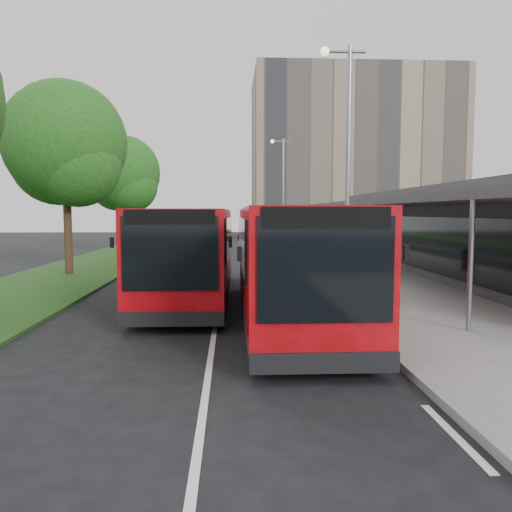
{
  "coord_description": "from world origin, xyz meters",
  "views": [
    {
      "loc": [
        0.42,
        -14.09,
        2.88
      ],
      "look_at": [
        1.21,
        1.7,
        1.5
      ],
      "focal_mm": 35.0,
      "sensor_mm": 36.0,
      "label": 1
    }
  ],
  "objects_px": {
    "bus_second": "(192,253)",
    "car_near": "(248,235)",
    "tree_far": "(123,178)",
    "litter_bin": "(335,260)",
    "bus_main": "(289,263)",
    "lamp_post_far": "(282,187)",
    "car_far": "(218,232)",
    "lamp_post_near": "(346,155)",
    "tree_mid": "(65,151)",
    "bollard": "(304,248)"
  },
  "relations": [
    {
      "from": "bus_second",
      "to": "car_near",
      "type": "bearing_deg",
      "value": 85.79
    },
    {
      "from": "tree_far",
      "to": "litter_bin",
      "type": "height_order",
      "value": "tree_far"
    },
    {
      "from": "bus_main",
      "to": "car_near",
      "type": "height_order",
      "value": "bus_main"
    },
    {
      "from": "lamp_post_far",
      "to": "bus_second",
      "type": "height_order",
      "value": "lamp_post_far"
    },
    {
      "from": "tree_far",
      "to": "car_far",
      "type": "relative_size",
      "value": 2.07
    },
    {
      "from": "lamp_post_near",
      "to": "litter_bin",
      "type": "bearing_deg",
      "value": 80.5
    },
    {
      "from": "car_near",
      "to": "lamp_post_far",
      "type": "bearing_deg",
      "value": -95.95
    },
    {
      "from": "car_near",
      "to": "car_far",
      "type": "bearing_deg",
      "value": 99.23
    },
    {
      "from": "lamp_post_near",
      "to": "car_far",
      "type": "relative_size",
      "value": 2.03
    },
    {
      "from": "tree_mid",
      "to": "car_near",
      "type": "bearing_deg",
      "value": 71.74
    },
    {
      "from": "lamp_post_near",
      "to": "bollard",
      "type": "distance_m",
      "value": 16.03
    },
    {
      "from": "lamp_post_near",
      "to": "car_far",
      "type": "bearing_deg",
      "value": 97.09
    },
    {
      "from": "bus_second",
      "to": "lamp_post_near",
      "type": "bearing_deg",
      "value": -7.02
    },
    {
      "from": "lamp_post_near",
      "to": "bus_main",
      "type": "xyz_separation_m",
      "value": [
        -2.14,
        -2.83,
        -3.18
      ]
    },
    {
      "from": "bus_second",
      "to": "bollard",
      "type": "height_order",
      "value": "bus_second"
    },
    {
      "from": "car_far",
      "to": "tree_far",
      "type": "bearing_deg",
      "value": -111.34
    },
    {
      "from": "lamp_post_far",
      "to": "bus_second",
      "type": "xyz_separation_m",
      "value": [
        -5.03,
        -19.3,
        -3.19
      ]
    },
    {
      "from": "bollard",
      "to": "car_near",
      "type": "height_order",
      "value": "car_near"
    },
    {
      "from": "lamp_post_far",
      "to": "bus_main",
      "type": "height_order",
      "value": "lamp_post_far"
    },
    {
      "from": "car_near",
      "to": "tree_mid",
      "type": "bearing_deg",
      "value": -122.07
    },
    {
      "from": "lamp_post_far",
      "to": "car_near",
      "type": "xyz_separation_m",
      "value": [
        -2.02,
        14.65,
        -4.09
      ]
    },
    {
      "from": "lamp_post_far",
      "to": "car_far",
      "type": "height_order",
      "value": "lamp_post_far"
    },
    {
      "from": "tree_mid",
      "to": "bus_second",
      "type": "height_order",
      "value": "tree_mid"
    },
    {
      "from": "tree_mid",
      "to": "car_near",
      "type": "xyz_separation_m",
      "value": [
        9.11,
        27.6,
        -5.03
      ]
    },
    {
      "from": "lamp_post_far",
      "to": "bollard",
      "type": "xyz_separation_m",
      "value": [
        0.93,
        -4.53,
        -4.08
      ]
    },
    {
      "from": "bus_main",
      "to": "bus_second",
      "type": "distance_m",
      "value": 4.56
    },
    {
      "from": "tree_far",
      "to": "car_near",
      "type": "height_order",
      "value": "tree_far"
    },
    {
      "from": "car_near",
      "to": "car_far",
      "type": "xyz_separation_m",
      "value": [
        -3.24,
        7.61,
        0.02
      ]
    },
    {
      "from": "tree_far",
      "to": "lamp_post_far",
      "type": "height_order",
      "value": "tree_far"
    },
    {
      "from": "bus_main",
      "to": "bollard",
      "type": "height_order",
      "value": "bus_main"
    },
    {
      "from": "tree_mid",
      "to": "bus_second",
      "type": "relative_size",
      "value": 0.83
    },
    {
      "from": "tree_mid",
      "to": "tree_far",
      "type": "xyz_separation_m",
      "value": [
        0.0,
        12.0,
        -0.39
      ]
    },
    {
      "from": "lamp_post_far",
      "to": "car_near",
      "type": "bearing_deg",
      "value": 97.86
    },
    {
      "from": "bus_second",
      "to": "litter_bin",
      "type": "xyz_separation_m",
      "value": [
        6.18,
        6.17,
        -0.87
      ]
    },
    {
      "from": "tree_far",
      "to": "bus_second",
      "type": "height_order",
      "value": "tree_far"
    },
    {
      "from": "lamp_post_far",
      "to": "tree_far",
      "type": "bearing_deg",
      "value": -175.13
    },
    {
      "from": "tree_mid",
      "to": "litter_bin",
      "type": "height_order",
      "value": "tree_mid"
    },
    {
      "from": "tree_mid",
      "to": "car_near",
      "type": "distance_m",
      "value": 29.49
    },
    {
      "from": "tree_far",
      "to": "lamp_post_near",
      "type": "bearing_deg",
      "value": -59.71
    },
    {
      "from": "bollard",
      "to": "tree_mid",
      "type": "bearing_deg",
      "value": -145.09
    },
    {
      "from": "tree_far",
      "to": "bus_second",
      "type": "bearing_deg",
      "value": -71.62
    },
    {
      "from": "litter_bin",
      "to": "car_near",
      "type": "distance_m",
      "value": 27.97
    },
    {
      "from": "car_near",
      "to": "bus_main",
      "type": "bearing_deg",
      "value": -103.99
    },
    {
      "from": "bus_second",
      "to": "lamp_post_far",
      "type": "bearing_deg",
      "value": 76.25
    },
    {
      "from": "lamp_post_near",
      "to": "car_near",
      "type": "height_order",
      "value": "lamp_post_near"
    },
    {
      "from": "lamp_post_near",
      "to": "bollard",
      "type": "relative_size",
      "value": 8.26
    },
    {
      "from": "bus_main",
      "to": "tree_far",
      "type": "bearing_deg",
      "value": 112.56
    },
    {
      "from": "bus_second",
      "to": "bus_main",
      "type": "bearing_deg",
      "value": -49.8
    },
    {
      "from": "litter_bin",
      "to": "lamp_post_near",
      "type": "bearing_deg",
      "value": -99.5
    },
    {
      "from": "bus_main",
      "to": "bollard",
      "type": "bearing_deg",
      "value": 80.69
    }
  ]
}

